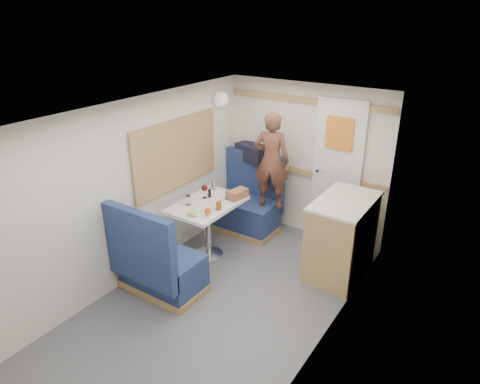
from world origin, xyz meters
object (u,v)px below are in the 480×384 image
Objects in this scene: orange_fruit at (208,211)px; wine_glass at (205,189)px; tumbler_mid at (214,185)px; pepper_grinder at (210,193)px; dinette_table at (207,215)px; duffel_bag at (253,153)px; bench_near at (158,268)px; tray at (206,206)px; tumbler_left at (188,200)px; galley_counter at (341,237)px; salt_grinder at (215,199)px; tumbler_right at (227,195)px; cheese_block at (192,213)px; person at (271,161)px; bread_loaf at (238,194)px; dome_light at (221,99)px; beer_glass at (219,206)px; bench_far at (246,208)px.

wine_glass reaches higher than orange_fruit.
tumbler_mid is 1.03× the size of pepper_grinder.
duffel_bag reaches higher than dinette_table.
bench_near is at bearing -81.94° from tumbler_mid.
pepper_grinder is (-0.28, 0.41, -0.01)m from orange_fruit.
tumbler_mid is (-0.11, -0.75, -0.24)m from duffel_bag.
tray is 0.52m from tumbler_mid.
bench_near is at bearing -109.34° from orange_fruit.
tumbler_left is at bearing -100.48° from wine_glass.
salt_grinder is at bearing -160.77° from galley_counter.
dinette_table is 0.33m from tumbler_right.
galley_counter is 8.81× the size of tumbler_mid.
bench_near reaches higher than cheese_block.
orange_fruit is 0.81× the size of cheese_block.
person is 0.79m from tumbler_mid.
person is 3.93× the size of tray.
tumbler_left is at bearing -105.15° from pepper_grinder.
galley_counter is at bearing 43.94° from bench_near.
galley_counter is 1.79m from tumbler_left.
tumbler_mid is at bearing 98.06° from bench_near.
salt_grinder is at bearing -66.32° from duffel_bag.
person is 11.10× the size of tumbler_left.
wine_glass is 0.67× the size of bread_loaf.
dome_light is at bearing 102.82° from bench_near.
dome_light is at bearing 111.03° from cheese_block.
bread_loaf is at bearing 59.13° from salt_grinder.
tumbler_left is (-1.62, -0.70, 0.31)m from galley_counter.
wine_glass is 1.88× the size of salt_grinder.
tumbler_mid is at bearing 104.28° from wine_glass.
tumbler_mid is (-0.39, 0.63, -0.00)m from orange_fruit.
dinette_table is 0.46m from tumbler_mid.
orange_fruit is 0.57m from bread_loaf.
tumbler_right is (0.31, -0.15, -0.00)m from tumbler_mid.
person is 2.61× the size of duffel_bag.
orange_fruit is at bearing -91.19° from bread_loaf.
duffel_bag is at bearing 103.84° from beer_glass.
wine_glass is (0.28, -0.75, -0.91)m from dome_light.
dinette_table is at bearing -64.78° from pepper_grinder.
tumbler_right is (0.24, 0.13, -0.07)m from wine_glass.
galley_counter is 9.13× the size of tumbler_right.
tray is at bearing 18.27° from tumbler_left.
bench_near is at bearing -100.80° from bread_loaf.
bench_far is 10.42× the size of tumbler_right.
person is (0.38, 0.84, 0.50)m from dinette_table.
dome_light reaches higher than galley_counter.
duffel_bag is at bearing 101.54° from orange_fruit.
tray is 0.44m from bread_loaf.
duffel_bag is 1.25m from beer_glass.
bread_loaf reaches higher than tray.
pepper_grinder reaches higher than orange_fruit.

